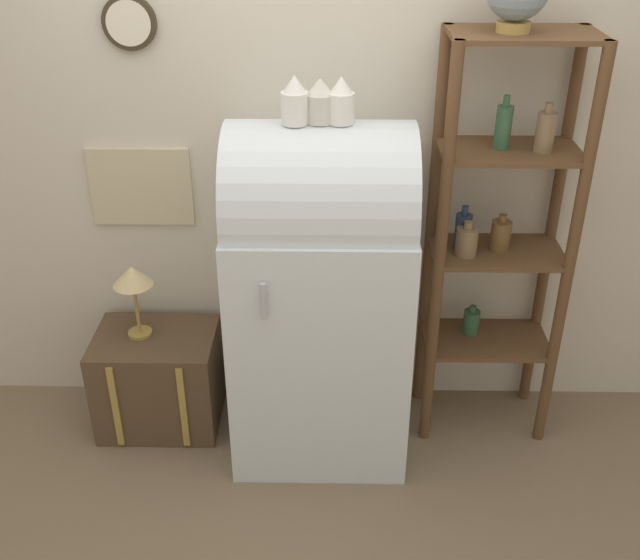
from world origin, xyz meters
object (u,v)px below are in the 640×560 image
(vase_center, at_px, (319,102))
(desk_lamp, at_px, (133,280))
(refrigerator, at_px, (320,290))
(vase_left, at_px, (295,101))
(vase_right, at_px, (341,102))
(suitcase_trunk, at_px, (159,379))

(vase_center, xyz_separation_m, desk_lamp, (-0.83, 0.10, -0.83))
(refrigerator, height_order, vase_center, vase_center)
(refrigerator, distance_m, desk_lamp, 0.84)
(vase_left, distance_m, vase_right, 0.17)
(refrigerator, relative_size, vase_center, 9.17)
(vase_center, height_order, vase_right, vase_right)
(refrigerator, bearing_deg, vase_left, -172.00)
(vase_right, height_order, desk_lamp, vase_right)
(suitcase_trunk, relative_size, vase_center, 3.35)
(suitcase_trunk, distance_m, vase_center, 1.56)
(vase_left, relative_size, desk_lamp, 0.52)
(vase_left, bearing_deg, vase_center, 14.80)
(vase_center, bearing_deg, suitcase_trunk, 174.24)
(refrigerator, bearing_deg, vase_center, 108.80)
(vase_right, bearing_deg, vase_center, 171.06)
(vase_center, relative_size, desk_lamp, 0.47)
(vase_left, xyz_separation_m, vase_center, (0.09, 0.02, -0.01))
(vase_right, bearing_deg, suitcase_trunk, 173.93)
(refrigerator, height_order, vase_left, vase_left)
(refrigerator, distance_m, vase_right, 0.82)
(refrigerator, distance_m, suitcase_trunk, 0.95)
(vase_left, height_order, desk_lamp, vase_left)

